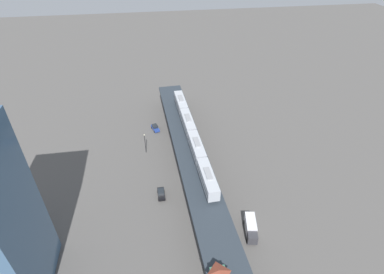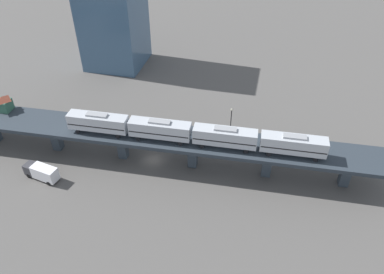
{
  "view_description": "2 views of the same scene",
  "coord_description": "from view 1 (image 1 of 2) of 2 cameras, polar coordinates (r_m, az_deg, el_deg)",
  "views": [
    {
      "loc": [
        10.2,
        61.02,
        59.04
      ],
      "look_at": [
        -1.04,
        -8.67,
        8.51
      ],
      "focal_mm": 28.0,
      "sensor_mm": 36.0,
      "label": 1
    },
    {
      "loc": [
        -56.19,
        -21.41,
        52.56
      ],
      "look_at": [
        -1.04,
        -8.67,
        8.51
      ],
      "focal_mm": 35.0,
      "sensor_mm": 36.0,
      "label": 2
    }
  ],
  "objects": [
    {
      "name": "subway_train",
      "position": [
        86.22,
        -0.0,
        0.56
      ],
      "size": [
        4.88,
        49.87,
        4.45
      ],
      "color": "#ADB2BA",
      "rests_on": "elevated_viaduct"
    },
    {
      "name": "elevated_viaduct",
      "position": [
        81.59,
        0.22,
        -4.92
      ],
      "size": [
        12.18,
        92.27,
        7.01
      ],
      "color": "#283039",
      "rests_on": "ground"
    },
    {
      "name": "street_car_blue",
      "position": [
        105.24,
        -7.03,
        1.78
      ],
      "size": [
        2.96,
        4.73,
        1.89
      ],
      "color": "#233D93",
      "rests_on": "ground"
    },
    {
      "name": "street_lamp",
      "position": [
        93.42,
        -8.94,
        -0.92
      ],
      "size": [
        0.44,
        0.44,
        6.94
      ],
      "color": "black",
      "rests_on": "ground"
    },
    {
      "name": "delivery_truck",
      "position": [
        73.51,
        11.14,
        -16.56
      ],
      "size": [
        3.58,
        7.5,
        3.2
      ],
      "color": "#333338",
      "rests_on": "ground"
    },
    {
      "name": "street_car_black",
      "position": [
        80.8,
        -5.9,
        -10.63
      ],
      "size": [
        1.98,
        4.42,
        1.89
      ],
      "color": "black",
      "rests_on": "ground"
    },
    {
      "name": "ground_plane",
      "position": [
        85.52,
        0.24,
        -8.06
      ],
      "size": [
        400.0,
        400.0,
        0.0
      ],
      "primitive_type": "plane",
      "color": "#514F4C"
    }
  ]
}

